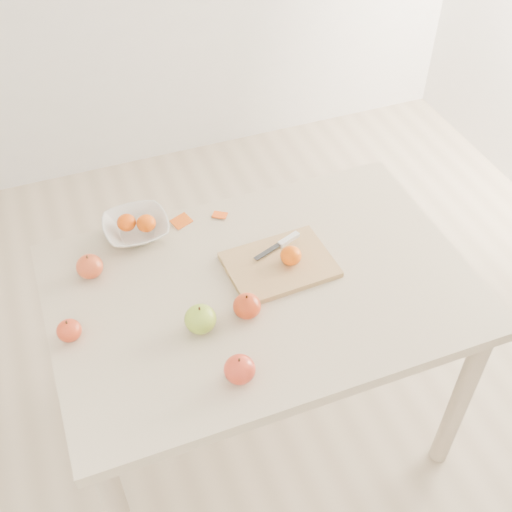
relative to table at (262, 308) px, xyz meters
name	(u,v)px	position (x,y,z in m)	size (l,w,h in m)	color
ground	(261,423)	(0.00, 0.00, -0.65)	(3.50, 3.50, 0.00)	#C6B293
table	(262,308)	(0.00, 0.00, 0.00)	(1.20, 0.80, 0.75)	beige
cutting_board	(280,265)	(0.07, 0.05, 0.11)	(0.30, 0.22, 0.02)	tan
board_tangerine	(291,256)	(0.10, 0.04, 0.14)	(0.06, 0.06, 0.05)	#DD5A07
fruit_bowl	(136,228)	(-0.28, 0.34, 0.12)	(0.20, 0.20, 0.05)	silver
bowl_tangerine_near	(126,222)	(-0.31, 0.35, 0.15)	(0.06, 0.06, 0.05)	#D75E07
bowl_tangerine_far	(146,223)	(-0.25, 0.32, 0.15)	(0.06, 0.06, 0.05)	#CA5507
orange_peel_a	(181,222)	(-0.14, 0.34, 0.10)	(0.06, 0.04, 0.00)	#C34A0D
orange_peel_b	(220,216)	(-0.02, 0.33, 0.10)	(0.04, 0.04, 0.00)	#DD4D0F
paring_knife	(285,241)	(0.12, 0.12, 0.12)	(0.17, 0.07, 0.01)	white
apple_green	(200,319)	(-0.21, -0.09, 0.14)	(0.09, 0.09, 0.08)	olive
apple_red_e	(247,306)	(-0.08, -0.09, 0.13)	(0.08, 0.08, 0.07)	maroon
apple_red_c	(240,369)	(-0.17, -0.27, 0.13)	(0.08, 0.08, 0.07)	#A71724
apple_red_d	(69,331)	(-0.54, 0.00, 0.13)	(0.07, 0.07, 0.06)	#A60B11
apple_red_a	(90,267)	(-0.45, 0.21, 0.13)	(0.08, 0.08, 0.07)	maroon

